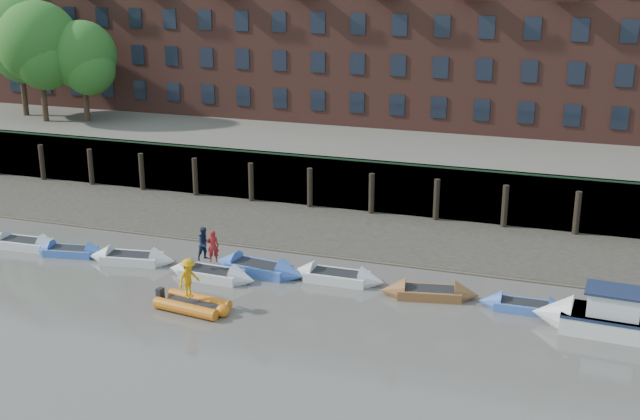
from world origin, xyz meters
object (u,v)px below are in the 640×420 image
at_px(rowboat_2, 132,258).
at_px(rowboat_4, 259,268).
at_px(rowboat_6, 429,293).
at_px(rowboat_7, 525,306).
at_px(rib_tender, 195,305).
at_px(person_rib_crew, 189,278).
at_px(motor_launch, 597,317).
at_px(person_rower_b, 205,244).
at_px(rowboat_3, 211,274).
at_px(rowboat_0, 24,244).
at_px(person_rower_a, 213,246).
at_px(rowboat_1, 71,251).
at_px(rowboat_5, 337,277).

bearing_deg(rowboat_2, rowboat_4, -2.28).
bearing_deg(rowboat_6, rowboat_7, -11.61).
relative_size(rib_tender, person_rib_crew, 1.96).
relative_size(motor_launch, person_rower_b, 3.70).
distance_m(rowboat_3, rowboat_7, 14.95).
distance_m(rowboat_2, person_rower_b, 4.78).
bearing_deg(motor_launch, rowboat_0, 2.05).
distance_m(rowboat_0, rowboat_6, 22.23).
height_order(rowboat_0, person_rower_a, person_rower_a).
relative_size(rowboat_4, rowboat_7, 1.25).
relative_size(rowboat_2, rib_tender, 1.35).
distance_m(rowboat_3, rowboat_4, 2.38).
bearing_deg(rowboat_2, rowboat_1, 172.10).
distance_m(rowboat_0, person_rib_crew, 13.05).
distance_m(rib_tender, person_rib_crew, 1.25).
relative_size(rowboat_4, rowboat_6, 1.09).
bearing_deg(rowboat_1, person_rib_crew, -33.44).
relative_size(rowboat_3, rowboat_6, 1.01).
bearing_deg(rowboat_6, rowboat_5, 163.67).
xyz_separation_m(person_rower_a, person_rower_b, (-0.49, 0.09, 0.03)).
bearing_deg(rowboat_3, rowboat_5, 18.49).
height_order(rowboat_6, rowboat_7, rowboat_6).
height_order(rowboat_1, person_rower_a, person_rower_a).
bearing_deg(rowboat_4, motor_launch, 2.72).
distance_m(motor_launch, person_rib_crew, 17.66).
height_order(motor_launch, person_rower_a, person_rower_a).
distance_m(rowboat_1, rowboat_7, 23.45).
height_order(rowboat_3, person_rower_a, person_rower_a).
relative_size(rowboat_2, rowboat_4, 0.94).
bearing_deg(rowboat_6, person_rib_crew, -165.40).
xyz_separation_m(rowboat_4, person_rower_a, (-1.76, -1.41, 1.47)).
bearing_deg(rowboat_7, person_rower_b, -176.64).
distance_m(rowboat_4, rowboat_7, 13.01).
distance_m(rowboat_3, person_rib_crew, 3.77).
relative_size(rowboat_3, rowboat_4, 0.93).
distance_m(rowboat_5, motor_launch, 12.12).
bearing_deg(rib_tender, person_rower_b, 117.16).
bearing_deg(rowboat_7, rowboat_1, -179.08).
relative_size(rowboat_0, rowboat_5, 0.98).
distance_m(rowboat_1, rowboat_2, 3.68).
distance_m(rowboat_0, rowboat_5, 17.59).
distance_m(rowboat_5, rowboat_7, 8.99).
xyz_separation_m(rowboat_1, person_rower_a, (8.67, -0.50, 1.51)).
bearing_deg(rowboat_1, rowboat_5, -5.26).
relative_size(rowboat_1, motor_launch, 0.69).
bearing_deg(rowboat_2, rib_tender, -44.85).
bearing_deg(person_rower_b, person_rib_crew, -128.66).
xyz_separation_m(rowboat_2, rowboat_4, (6.76, 0.82, 0.02)).
bearing_deg(person_rower_b, rowboat_2, 119.06).
height_order(rowboat_4, motor_launch, motor_launch).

